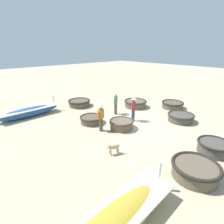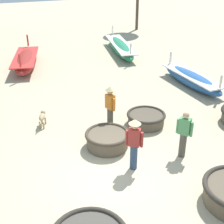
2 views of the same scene
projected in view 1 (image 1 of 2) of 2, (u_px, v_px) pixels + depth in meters
ground_plane at (139, 123)px, 11.57m from camera, size 80.00×80.00×0.00m
coracle_nearest at (181, 117)px, 11.77m from camera, size 1.74×1.74×0.52m
coracle_far_left at (121, 124)px, 10.71m from camera, size 1.50×1.50×0.54m
coracle_far_right at (135, 103)px, 14.55m from camera, size 1.84×1.84×0.58m
coracle_weathered at (91, 119)px, 11.50m from camera, size 1.47×1.47×0.47m
coracle_upturned at (214, 147)px, 8.22m from camera, size 1.52×1.52×0.57m
coracle_front_right at (173, 105)px, 14.35m from camera, size 1.75×1.75×0.52m
coracle_tilted at (195, 170)px, 6.67m from camera, size 1.82×1.82×0.59m
coracle_beside_post at (79, 103)px, 14.81m from camera, size 1.85×1.85×0.53m
long_boat_blue_hull at (28, 112)px, 12.51m from camera, size 1.01×4.30×1.22m
fisherman_hauling at (133, 108)px, 11.57m from camera, size 0.43×0.38×1.67m
fisherman_by_coracle at (116, 103)px, 12.80m from camera, size 0.38×0.45×1.57m
fisherman_with_hat at (101, 116)px, 10.15m from camera, size 0.36×0.52×1.67m
dog at (113, 147)px, 8.06m from camera, size 0.38×0.65×0.55m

